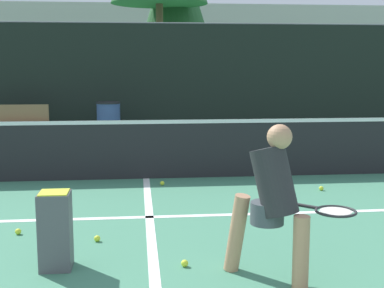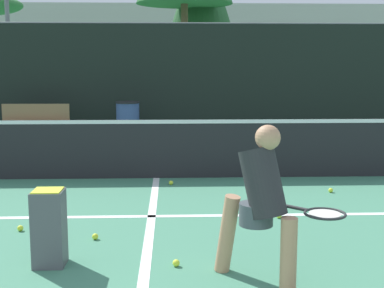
{
  "view_description": "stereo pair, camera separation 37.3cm",
  "coord_description": "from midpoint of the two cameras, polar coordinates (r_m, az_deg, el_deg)",
  "views": [
    {
      "loc": [
        -0.13,
        -1.12,
        1.83
      ],
      "look_at": [
        0.48,
        4.75,
        0.95
      ],
      "focal_mm": 50.0,
      "sensor_mm": 36.0,
      "label": 1
    },
    {
      "loc": [
        0.24,
        -1.14,
        1.83
      ],
      "look_at": [
        0.48,
        4.75,
        0.95
      ],
      "focal_mm": 50.0,
      "sensor_mm": 36.0,
      "label": 2
    }
  ],
  "objects": [
    {
      "name": "courtside_bench",
      "position": [
        13.69,
        -19.27,
        2.32
      ],
      "size": [
        1.66,
        0.4,
        0.86
      ],
      "rotation": [
        0.0,
        0.0,
        -0.01
      ],
      "color": "olive",
      "rests_on": "ground"
    },
    {
      "name": "tennis_ball_scattered_1",
      "position": [
        6.58,
        7.36,
        -7.44
      ],
      "size": [
        0.07,
        0.07,
        0.07
      ],
      "primitive_type": "sphere",
      "color": "#D1E033",
      "rests_on": "ground"
    },
    {
      "name": "building_far",
      "position": [
        34.02,
        -6.06,
        9.98
      ],
      "size": [
        36.0,
        2.4,
        5.46
      ],
      "primitive_type": "cube",
      "color": "#B2ADA3",
      "rests_on": "ground"
    },
    {
      "name": "tennis_ball_scattered_5",
      "position": [
        4.99,
        -2.98,
        -12.61
      ],
      "size": [
        0.07,
        0.07,
        0.07
      ],
      "primitive_type": "sphere",
      "color": "#D1E033",
      "rests_on": "ground"
    },
    {
      "name": "ball_hopper",
      "position": [
        5.05,
        -16.46,
        -8.67
      ],
      "size": [
        0.28,
        0.28,
        0.71
      ],
      "color": "#4C4C51",
      "rests_on": "ground"
    },
    {
      "name": "fence_back",
      "position": [
        14.25,
        -6.15,
        6.93
      ],
      "size": [
        24.0,
        0.06,
        2.91
      ],
      "color": "black",
      "rests_on": "ground"
    },
    {
      "name": "tennis_ball_scattered_7",
      "position": [
        5.77,
        -11.95,
        -9.85
      ],
      "size": [
        0.07,
        0.07,
        0.07
      ],
      "primitive_type": "sphere",
      "color": "#D1E033",
      "rests_on": "ground"
    },
    {
      "name": "player_practicing",
      "position": [
        4.5,
        6.32,
        -5.74
      ],
      "size": [
        1.13,
        0.76,
        1.36
      ],
      "rotation": [
        0.0,
        0.0,
        -0.75
      ],
      "color": "tan",
      "rests_on": "ground"
    },
    {
      "name": "parked_car",
      "position": [
        18.2,
        -16.67,
        4.44
      ],
      "size": [
        1.88,
        4.27,
        1.54
      ],
      "color": "black",
      "rests_on": "ground"
    },
    {
      "name": "tennis_ball_scattered_8",
      "position": [
        8.2,
        -4.5,
        -4.19
      ],
      "size": [
        0.07,
        0.07,
        0.07
      ],
      "primitive_type": "sphere",
      "color": "#D1E033",
      "rests_on": "ground"
    },
    {
      "name": "net",
      "position": [
        8.61,
        -6.19,
        -0.36
      ],
      "size": [
        11.09,
        0.09,
        1.07
      ],
      "color": "slate",
      "rests_on": "ground"
    },
    {
      "name": "trash_bin",
      "position": [
        13.37,
        -9.68,
        2.5
      ],
      "size": [
        0.6,
        0.6,
        0.92
      ],
      "color": "#384C7F",
      "rests_on": "ground"
    },
    {
      "name": "tennis_ball_scattered_4",
      "position": [
        8.02,
        12.34,
        -4.65
      ],
      "size": [
        0.07,
        0.07,
        0.07
      ],
      "primitive_type": "sphere",
      "color": "#D1E033",
      "rests_on": "ground"
    },
    {
      "name": "tennis_ball_scattered_9",
      "position": [
        6.23,
        -19.72,
        -8.8
      ],
      "size": [
        0.07,
        0.07,
        0.07
      ],
      "primitive_type": "sphere",
      "color": "#D1E033",
      "rests_on": "ground"
    },
    {
      "name": "court_center_mark",
      "position": [
        5.71,
        -6.24,
        -10.23
      ],
      "size": [
        0.1,
        6.21,
        0.01
      ],
      "primitive_type": "cube",
      "color": "white",
      "rests_on": "ground"
    },
    {
      "name": "court_service_line",
      "position": [
        6.55,
        -6.2,
        -7.75
      ],
      "size": [
        8.25,
        0.1,
        0.01
      ],
      "primitive_type": "cube",
      "color": "white",
      "rests_on": "ground"
    }
  ]
}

